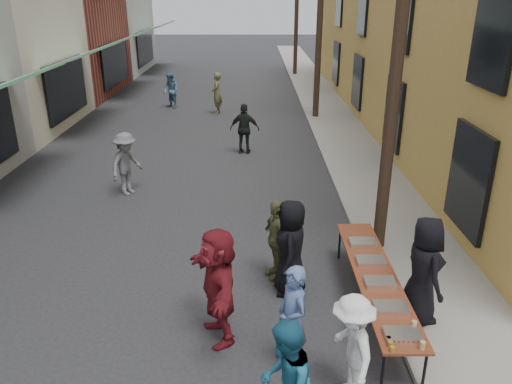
{
  "coord_description": "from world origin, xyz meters",
  "views": [
    {
      "loc": [
        1.6,
        -6.64,
        5.25
      ],
      "look_at": [
        1.64,
        3.11,
        1.3
      ],
      "focal_mm": 35.0,
      "sensor_mm": 36.0,
      "label": 1
    }
  ],
  "objects_px": {
    "serving_table": "(375,277)",
    "catering_tray_sausage": "(402,335)",
    "guest_front_a": "(291,248)",
    "utility_pole_near": "(400,34)",
    "server": "(423,270)",
    "utility_pole_mid": "(320,10)",
    "utility_pole_far": "(297,3)"
  },
  "relations": [
    {
      "from": "utility_pole_near",
      "to": "catering_tray_sausage",
      "type": "relative_size",
      "value": 18.0
    },
    {
      "from": "catering_tray_sausage",
      "to": "server",
      "type": "xyz_separation_m",
      "value": [
        0.68,
        1.33,
        0.24
      ]
    },
    {
      "from": "serving_table",
      "to": "utility_pole_near",
      "type": "bearing_deg",
      "value": 74.61
    },
    {
      "from": "utility_pole_near",
      "to": "serving_table",
      "type": "bearing_deg",
      "value": -105.39
    },
    {
      "from": "utility_pole_near",
      "to": "utility_pole_mid",
      "type": "height_order",
      "value": "same"
    },
    {
      "from": "utility_pole_far",
      "to": "guest_front_a",
      "type": "xyz_separation_m",
      "value": [
        -2.04,
        -25.66,
        -3.58
      ]
    },
    {
      "from": "utility_pole_near",
      "to": "catering_tray_sausage",
      "type": "xyz_separation_m",
      "value": [
        -0.63,
        -3.95,
        -3.71
      ]
    },
    {
      "from": "utility_pole_mid",
      "to": "guest_front_a",
      "type": "xyz_separation_m",
      "value": [
        -2.04,
        -13.66,
        -3.58
      ]
    },
    {
      "from": "server",
      "to": "guest_front_a",
      "type": "bearing_deg",
      "value": 55.28
    },
    {
      "from": "serving_table",
      "to": "guest_front_a",
      "type": "bearing_deg",
      "value": 155.56
    },
    {
      "from": "utility_pole_mid",
      "to": "catering_tray_sausage",
      "type": "relative_size",
      "value": 18.0
    },
    {
      "from": "utility_pole_near",
      "to": "guest_front_a",
      "type": "height_order",
      "value": "utility_pole_near"
    },
    {
      "from": "utility_pole_mid",
      "to": "utility_pole_far",
      "type": "bearing_deg",
      "value": 90.0
    },
    {
      "from": "guest_front_a",
      "to": "server",
      "type": "xyz_separation_m",
      "value": [
        2.09,
        -0.96,
        0.11
      ]
    },
    {
      "from": "utility_pole_mid",
      "to": "server",
      "type": "bearing_deg",
      "value": -89.8
    },
    {
      "from": "guest_front_a",
      "to": "utility_pole_far",
      "type": "bearing_deg",
      "value": -179.14
    },
    {
      "from": "serving_table",
      "to": "catering_tray_sausage",
      "type": "bearing_deg",
      "value": -90.0
    },
    {
      "from": "utility_pole_far",
      "to": "server",
      "type": "height_order",
      "value": "utility_pole_far"
    },
    {
      "from": "utility_pole_far",
      "to": "catering_tray_sausage",
      "type": "distance_m",
      "value": 28.2
    },
    {
      "from": "utility_pole_near",
      "to": "server",
      "type": "xyz_separation_m",
      "value": [
        0.05,
        -2.62,
        -3.47
      ]
    },
    {
      "from": "utility_pole_mid",
      "to": "server",
      "type": "xyz_separation_m",
      "value": [
        0.05,
        -14.62,
        -3.47
      ]
    },
    {
      "from": "catering_tray_sausage",
      "to": "serving_table",
      "type": "bearing_deg",
      "value": 90.0
    },
    {
      "from": "utility_pole_near",
      "to": "guest_front_a",
      "type": "distance_m",
      "value": 4.44
    },
    {
      "from": "catering_tray_sausage",
      "to": "server",
      "type": "bearing_deg",
      "value": 62.85
    },
    {
      "from": "utility_pole_mid",
      "to": "catering_tray_sausage",
      "type": "bearing_deg",
      "value": -92.27
    },
    {
      "from": "guest_front_a",
      "to": "server",
      "type": "relative_size",
      "value": 0.99
    },
    {
      "from": "catering_tray_sausage",
      "to": "server",
      "type": "relative_size",
      "value": 0.27
    },
    {
      "from": "utility_pole_near",
      "to": "serving_table",
      "type": "distance_m",
      "value": 4.48
    },
    {
      "from": "utility_pole_mid",
      "to": "serving_table",
      "type": "xyz_separation_m",
      "value": [
        -0.63,
        -14.3,
        -3.79
      ]
    },
    {
      "from": "utility_pole_near",
      "to": "server",
      "type": "distance_m",
      "value": 4.35
    },
    {
      "from": "utility_pole_near",
      "to": "catering_tray_sausage",
      "type": "height_order",
      "value": "utility_pole_near"
    },
    {
      "from": "guest_front_a",
      "to": "serving_table",
      "type": "bearing_deg",
      "value": 70.96
    }
  ]
}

